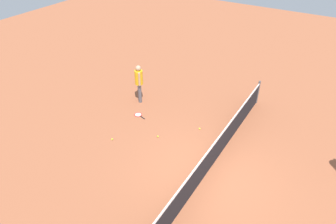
% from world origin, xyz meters
% --- Properties ---
extents(ground_plane, '(40.00, 40.00, 0.00)m').
position_xyz_m(ground_plane, '(0.00, 0.00, 0.00)').
color(ground_plane, '#9E5638').
extents(court_net, '(10.09, 0.09, 1.07)m').
position_xyz_m(court_net, '(0.00, 0.00, 0.50)').
color(court_net, '#4C4C51').
rests_on(court_net, ground_plane).
extents(player_near_side, '(0.48, 0.48, 1.70)m').
position_xyz_m(player_near_side, '(-2.49, -4.42, 1.01)').
color(player_near_side, '#595960').
rests_on(player_near_side, ground_plane).
extents(tennis_racket_near_player, '(0.39, 0.61, 0.03)m').
position_xyz_m(tennis_racket_near_player, '(-1.54, -3.82, 0.01)').
color(tennis_racket_near_player, red).
rests_on(tennis_racket_near_player, ground_plane).
extents(tennis_ball_near_player, '(0.07, 0.07, 0.07)m').
position_xyz_m(tennis_ball_near_player, '(0.27, -3.70, 0.03)').
color(tennis_ball_near_player, '#C6E033').
rests_on(tennis_ball_near_player, ground_plane).
extents(tennis_ball_by_net, '(0.07, 0.07, 0.07)m').
position_xyz_m(tennis_ball_by_net, '(-1.99, -1.24, 0.03)').
color(tennis_ball_by_net, '#C6E033').
rests_on(tennis_ball_by_net, ground_plane).
extents(tennis_ball_midcourt, '(0.07, 0.07, 0.07)m').
position_xyz_m(tennis_ball_midcourt, '(-0.75, -2.35, 0.03)').
color(tennis_ball_midcourt, '#C6E033').
rests_on(tennis_ball_midcourt, ground_plane).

